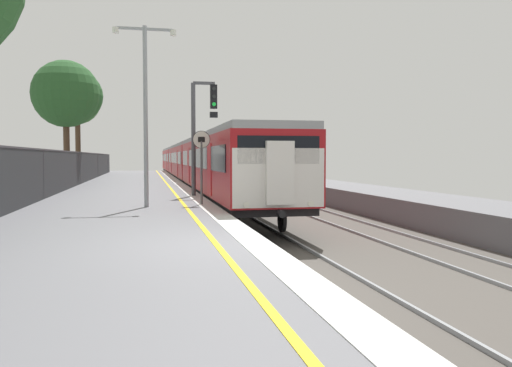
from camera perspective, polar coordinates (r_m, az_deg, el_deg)
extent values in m
cube|color=slate|center=(9.90, -16.98, -9.56)|extent=(6.40, 110.00, 1.00)
cube|color=silver|center=(9.97, -0.09, -6.38)|extent=(0.60, 110.00, 0.01)
cube|color=yellow|center=(9.85, -4.39, -6.52)|extent=(0.12, 110.00, 0.01)
cube|color=gray|center=(10.41, 5.32, -11.43)|extent=(0.07, 110.00, 0.08)
cube|color=gray|center=(10.91, 12.67, -10.82)|extent=(0.07, 110.00, 0.08)
cube|color=gray|center=(12.18, 23.87, -9.56)|extent=(0.07, 110.00, 0.08)
cube|color=maroon|center=(24.40, -3.14, 2.06)|extent=(2.80, 19.29, 2.30)
cube|color=black|center=(24.45, -3.13, -0.92)|extent=(2.64, 18.69, 0.25)
cube|color=gray|center=(24.41, -3.15, 5.05)|extent=(2.68, 19.29, 0.24)
cube|color=black|center=(24.22, -6.45, 2.75)|extent=(0.02, 17.69, 0.84)
cube|color=red|center=(19.43, -5.10, 1.56)|extent=(0.03, 1.10, 1.90)
cube|color=red|center=(29.03, -7.36, 1.98)|extent=(0.03, 1.10, 1.90)
cylinder|color=black|center=(17.45, -2.13, -4.08)|extent=(0.12, 0.84, 0.84)
cylinder|color=black|center=(17.78, 2.84, -3.95)|extent=(0.12, 0.84, 0.84)
cylinder|color=black|center=(31.36, -6.50, -1.01)|extent=(0.12, 0.84, 0.84)
cylinder|color=black|center=(31.55, -3.68, -0.97)|extent=(0.12, 0.84, 0.84)
cube|color=maroon|center=(44.16, -7.08, 2.40)|extent=(2.80, 19.29, 2.30)
cube|color=black|center=(44.18, -7.07, 0.75)|extent=(2.64, 18.69, 0.25)
cube|color=gray|center=(44.16, -7.09, 4.05)|extent=(2.68, 19.29, 0.24)
cube|color=black|center=(44.06, -8.91, 2.78)|extent=(0.02, 17.69, 0.84)
cube|color=red|center=(39.25, -8.54, 2.19)|extent=(0.03, 1.10, 1.90)
cube|color=red|center=(48.88, -9.21, 2.31)|extent=(0.03, 1.10, 1.90)
cylinder|color=black|center=(37.13, -7.34, -0.41)|extent=(0.12, 0.84, 0.84)
cylinder|color=black|center=(37.29, -4.95, -0.39)|extent=(0.12, 0.84, 0.84)
cylinder|color=black|center=(51.17, -8.60, 0.47)|extent=(0.12, 0.84, 0.84)
cylinder|color=black|center=(51.28, -6.86, 0.49)|extent=(0.12, 0.84, 0.84)
cube|color=maroon|center=(63.99, -8.58, 2.53)|extent=(2.80, 19.29, 2.30)
cube|color=black|center=(64.01, -8.57, 1.39)|extent=(2.64, 18.69, 0.25)
cube|color=gray|center=(64.00, -8.59, 3.67)|extent=(2.68, 19.29, 0.24)
cube|color=black|center=(63.93, -9.84, 2.79)|extent=(0.02, 17.69, 0.84)
cube|color=red|center=(59.11, -9.67, 2.40)|extent=(0.03, 1.10, 1.90)
cube|color=red|center=(68.75, -9.99, 2.46)|extent=(0.03, 1.10, 1.90)
cylinder|color=black|center=(56.96, -8.94, 0.71)|extent=(0.12, 0.84, 0.84)
cylinder|color=black|center=(57.06, -7.37, 0.72)|extent=(0.12, 0.84, 0.84)
cylinder|color=black|center=(71.02, -9.52, 1.12)|extent=(0.12, 0.84, 0.84)
cylinder|color=black|center=(71.10, -8.27, 1.14)|extent=(0.12, 0.84, 0.84)
cube|color=silver|center=(14.99, 2.46, 0.61)|extent=(2.70, 0.10, 1.70)
cube|color=black|center=(14.97, 2.48, 3.67)|extent=(2.40, 0.08, 0.80)
cube|color=silver|center=(14.85, 2.60, 1.17)|extent=(0.80, 0.24, 1.80)
cylinder|color=white|center=(14.77, -1.06, -2.34)|extent=(0.18, 0.06, 0.18)
cylinder|color=white|center=(15.24, 5.98, -2.19)|extent=(0.18, 0.06, 0.18)
cylinder|color=black|center=(14.78, 2.73, -3.31)|extent=(0.20, 0.35, 0.20)
cube|color=black|center=(44.17, -7.09, 4.38)|extent=(0.60, 0.90, 0.20)
cylinder|color=#47474C|center=(22.04, -6.80, 4.75)|extent=(0.18, 0.18, 4.68)
cube|color=#47474C|center=(22.29, -5.66, 10.77)|extent=(0.90, 0.12, 0.12)
cube|color=black|center=(22.27, -4.62, 9.36)|extent=(0.28, 0.20, 1.00)
cylinder|color=black|center=(22.19, -4.58, 10.22)|extent=(0.16, 0.04, 0.16)
cylinder|color=black|center=(22.15, -4.58, 9.39)|extent=(0.16, 0.04, 0.16)
cylinder|color=#19D83F|center=(22.11, -4.58, 8.57)|extent=(0.16, 0.04, 0.16)
cube|color=black|center=(22.19, -4.61, 7.44)|extent=(0.32, 0.16, 0.24)
cylinder|color=#59595B|center=(17.95, -5.93, 1.15)|extent=(0.08, 0.08, 2.15)
cylinder|color=black|center=(17.95, -5.95, 4.76)|extent=(0.59, 0.02, 0.59)
cylinder|color=silver|center=(17.94, -5.94, 4.77)|extent=(0.56, 0.02, 0.56)
cube|color=black|center=(17.93, -5.94, 4.77)|extent=(0.24, 0.01, 0.18)
cylinder|color=#93999E|center=(17.35, -11.88, 7.06)|extent=(0.14, 0.14, 5.79)
cube|color=#93999E|center=(17.78, -10.47, 16.09)|extent=(0.90, 0.08, 0.08)
cylinder|color=silver|center=(17.78, -8.96, 15.83)|extent=(0.20, 0.20, 0.18)
cube|color=#93999E|center=(17.78, -13.49, 16.06)|extent=(0.90, 0.08, 0.08)
cylinder|color=silver|center=(17.78, -14.99, 15.77)|extent=(0.20, 0.20, 0.18)
cylinder|color=#38383D|center=(21.68, -22.08, 0.92)|extent=(0.07, 0.07, 1.90)
cylinder|color=#38383D|center=(33.24, -18.53, 1.58)|extent=(0.07, 0.07, 1.90)
cylinder|color=#38383D|center=(44.87, -16.81, 1.90)|extent=(0.07, 0.07, 1.90)
cylinder|color=#38383D|center=(56.52, -15.80, 2.09)|extent=(0.07, 0.07, 1.90)
cylinder|color=#473323|center=(49.19, -18.84, 4.03)|extent=(0.28, 0.28, 5.47)
sphere|color=#33662D|center=(49.44, -18.91, 8.56)|extent=(4.25, 4.25, 4.25)
sphere|color=#33662D|center=(49.62, -18.99, 7.92)|extent=(3.09, 3.09, 3.09)
cylinder|color=#473323|center=(42.27, -18.74, 4.06)|extent=(0.38, 0.38, 5.20)
sphere|color=#234C23|center=(42.51, -18.82, 8.98)|extent=(3.81, 3.81, 3.81)
sphere|color=#234C23|center=(42.04, -19.23, 8.39)|extent=(2.75, 2.75, 2.75)
cylinder|color=#473323|center=(34.44, -19.85, 3.65)|extent=(0.38, 0.38, 4.37)
sphere|color=#234C23|center=(34.65, -19.94, 9.13)|extent=(4.09, 4.09, 4.09)
sphere|color=#234C23|center=(34.16, -19.32, 8.37)|extent=(2.46, 2.46, 2.46)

